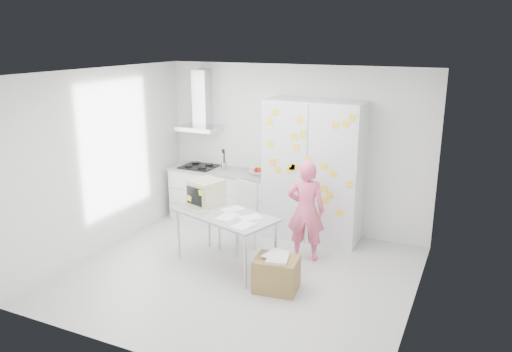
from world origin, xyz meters
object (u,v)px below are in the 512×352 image
at_px(desk, 212,202).
at_px(chair, 241,212).
at_px(person, 306,211).
at_px(cardboard_box, 276,274).

relative_size(desk, chair, 1.54).
bearing_deg(desk, chair, 84.97).
height_order(desk, chair, desk).
bearing_deg(person, chair, -8.32).
xyz_separation_m(chair, cardboard_box, (0.98, -0.95, -0.36)).
distance_m(person, chair, 1.01).
distance_m(desk, chair, 0.61).
xyz_separation_m(person, desk, (-1.20, -0.57, 0.13)).
relative_size(person, cardboard_box, 2.51).
distance_m(person, desk, 1.33).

